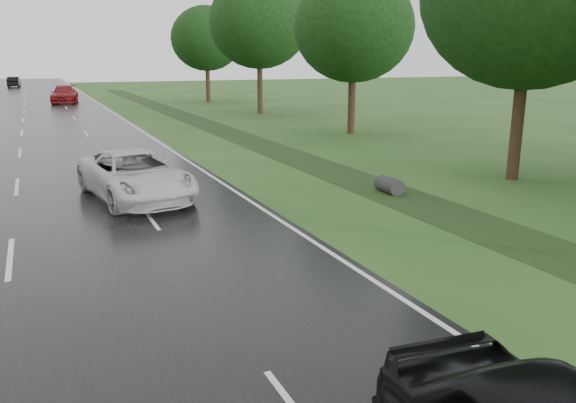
{
  "coord_description": "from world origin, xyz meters",
  "views": [
    {
      "loc": [
        0.84,
        -5.42,
        4.39
      ],
      "look_at": [
        5.8,
        5.64,
        1.3
      ],
      "focal_mm": 35.0,
      "sensor_mm": 36.0,
      "label": 1
    }
  ],
  "objects": [
    {
      "name": "center_line",
      "position": [
        0.0,
        45.0,
        0.04
      ],
      "size": [
        0.12,
        180.0,
        0.01
      ],
      "primitive_type": "cube",
      "color": "silver",
      "rests_on": "road"
    },
    {
      "name": "tree_east_f",
      "position": [
        17.5,
        52.0,
        6.37
      ],
      "size": [
        7.2,
        7.2,
        9.62
      ],
      "color": "#311C14",
      "rests_on": "ground"
    },
    {
      "name": "far_car_red",
      "position": [
        3.76,
        56.24,
        0.88
      ],
      "size": [
        3.13,
        6.08,
        1.69
      ],
      "primitive_type": "imported",
      "rotation": [
        0.0,
        0.0,
        -0.14
      ],
      "color": "maroon",
      "rests_on": "road"
    },
    {
      "name": "drainage_ditch",
      "position": [
        11.5,
        18.71,
        0.04
      ],
      "size": [
        2.2,
        120.0,
        0.56
      ],
      "color": "black",
      "rests_on": "ground"
    },
    {
      "name": "tree_east_d",
      "position": [
        17.8,
        38.0,
        7.15
      ],
      "size": [
        8.0,
        8.0,
        10.76
      ],
      "color": "#311C14",
      "rests_on": "ground"
    },
    {
      "name": "road",
      "position": [
        0.0,
        45.0,
        0.02
      ],
      "size": [
        14.0,
        180.0,
        0.04
      ],
      "primitive_type": "cube",
      "color": "black",
      "rests_on": "ground"
    },
    {
      "name": "edge_stripe_east",
      "position": [
        6.75,
        45.0,
        0.04
      ],
      "size": [
        0.12,
        180.0,
        0.01
      ],
      "primitive_type": "cube",
      "color": "silver",
      "rests_on": "road"
    },
    {
      "name": "far_car_dark",
      "position": [
        -1.69,
        94.59,
        0.83
      ],
      "size": [
        1.94,
        4.88,
        1.58
      ],
      "primitive_type": "imported",
      "rotation": [
        0.0,
        0.0,
        3.08
      ],
      "color": "black",
      "rests_on": "road"
    },
    {
      "name": "white_pickup",
      "position": [
        3.55,
        12.47,
        0.8
      ],
      "size": [
        3.36,
        5.83,
        1.53
      ],
      "primitive_type": "imported",
      "rotation": [
        0.0,
        0.0,
        0.16
      ],
      "color": "silver",
      "rests_on": "road"
    },
    {
      "name": "tree_east_c",
      "position": [
        18.2,
        24.0,
        6.14
      ],
      "size": [
        7.0,
        7.0,
        9.29
      ],
      "color": "#311C14",
      "rests_on": "ground"
    }
  ]
}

